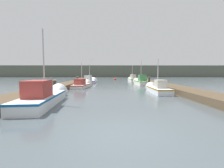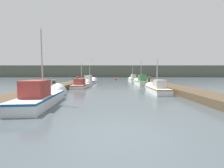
{
  "view_description": "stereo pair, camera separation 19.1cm",
  "coord_description": "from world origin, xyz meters",
  "px_view_note": "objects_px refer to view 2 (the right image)",
  "views": [
    {
      "loc": [
        -0.35,
        -4.6,
        1.93
      ],
      "look_at": [
        -0.22,
        12.06,
        0.66
      ],
      "focal_mm": 24.0,
      "sensor_mm": 36.0,
      "label": 1
    },
    {
      "loc": [
        -0.16,
        -4.6,
        1.93
      ],
      "look_at": [
        -0.22,
        12.06,
        0.66
      ],
      "focal_mm": 24.0,
      "sensor_mm": 36.0,
      "label": 2
    }
  ],
  "objects_px": {
    "fishing_boat_1": "(157,89)",
    "fishing_boat_0": "(46,96)",
    "fishing_boat_4": "(91,81)",
    "mooring_piling_1": "(78,81)",
    "mooring_piling_0": "(150,81)",
    "fishing_boat_3": "(141,82)",
    "seagull_lead": "(92,60)",
    "fishing_boat_2": "(83,85)",
    "fishing_boat_5": "(133,79)",
    "channel_buoy": "(116,79)",
    "mooring_piling_2": "(55,87)"
  },
  "relations": [
    {
      "from": "fishing_boat_5",
      "to": "mooring_piling_0",
      "type": "relative_size",
      "value": 3.82
    },
    {
      "from": "mooring_piling_1",
      "to": "fishing_boat_1",
      "type": "bearing_deg",
      "value": -39.3
    },
    {
      "from": "fishing_boat_2",
      "to": "mooring_piling_0",
      "type": "relative_size",
      "value": 3.69
    },
    {
      "from": "fishing_boat_1",
      "to": "mooring_piling_2",
      "type": "bearing_deg",
      "value": -175.26
    },
    {
      "from": "seagull_lead",
      "to": "mooring_piling_1",
      "type": "bearing_deg",
      "value": 155.84
    },
    {
      "from": "mooring_piling_0",
      "to": "mooring_piling_2",
      "type": "relative_size",
      "value": 1.06
    },
    {
      "from": "channel_buoy",
      "to": "seagull_lead",
      "type": "xyz_separation_m",
      "value": [
        -3.62,
        -18.64,
        3.41
      ]
    },
    {
      "from": "fishing_boat_0",
      "to": "mooring_piling_2",
      "type": "distance_m",
      "value": 4.24
    },
    {
      "from": "fishing_boat_3",
      "to": "fishing_boat_4",
      "type": "height_order",
      "value": "fishing_boat_3"
    },
    {
      "from": "fishing_boat_4",
      "to": "mooring_piling_1",
      "type": "bearing_deg",
      "value": -96.29
    },
    {
      "from": "fishing_boat_1",
      "to": "mooring_piling_2",
      "type": "height_order",
      "value": "fishing_boat_1"
    },
    {
      "from": "seagull_lead",
      "to": "mooring_piling_2",
      "type": "bearing_deg",
      "value": -94.41
    },
    {
      "from": "fishing_boat_2",
      "to": "fishing_boat_3",
      "type": "height_order",
      "value": "fishing_boat_3"
    },
    {
      "from": "fishing_boat_0",
      "to": "mooring_piling_2",
      "type": "xyz_separation_m",
      "value": [
        -1.0,
        4.11,
        0.19
      ]
    },
    {
      "from": "fishing_boat_3",
      "to": "fishing_boat_4",
      "type": "distance_m",
      "value": 9.44
    },
    {
      "from": "fishing_boat_0",
      "to": "fishing_boat_3",
      "type": "xyz_separation_m",
      "value": [
        8.82,
        14.19,
        0.03
      ]
    },
    {
      "from": "fishing_boat_5",
      "to": "mooring_piling_0",
      "type": "distance_m",
      "value": 11.01
    },
    {
      "from": "fishing_boat_1",
      "to": "fishing_boat_4",
      "type": "relative_size",
      "value": 0.72
    },
    {
      "from": "fishing_boat_5",
      "to": "fishing_boat_1",
      "type": "bearing_deg",
      "value": -93.05
    },
    {
      "from": "fishing_boat_0",
      "to": "channel_buoy",
      "type": "bearing_deg",
      "value": 74.9
    },
    {
      "from": "fishing_boat_1",
      "to": "fishing_boat_3",
      "type": "bearing_deg",
      "value": 88.63
    },
    {
      "from": "fishing_boat_3",
      "to": "fishing_boat_4",
      "type": "xyz_separation_m",
      "value": [
        -8.53,
        4.05,
        -0.11
      ]
    },
    {
      "from": "fishing_boat_1",
      "to": "fishing_boat_5",
      "type": "relative_size",
      "value": 0.92
    },
    {
      "from": "fishing_boat_3",
      "to": "fishing_boat_4",
      "type": "bearing_deg",
      "value": 149.67
    },
    {
      "from": "fishing_boat_2",
      "to": "mooring_piling_1",
      "type": "height_order",
      "value": "fishing_boat_2"
    },
    {
      "from": "fishing_boat_3",
      "to": "fishing_boat_5",
      "type": "relative_size",
      "value": 0.92
    },
    {
      "from": "fishing_boat_0",
      "to": "mooring_piling_1",
      "type": "distance_m",
      "value": 12.65
    },
    {
      "from": "fishing_boat_0",
      "to": "mooring_piling_2",
      "type": "height_order",
      "value": "fishing_boat_0"
    },
    {
      "from": "fishing_boat_1",
      "to": "fishing_boat_0",
      "type": "bearing_deg",
      "value": -150.27
    },
    {
      "from": "fishing_boat_3",
      "to": "seagull_lead",
      "type": "relative_size",
      "value": 8.43
    },
    {
      "from": "fishing_boat_0",
      "to": "seagull_lead",
      "type": "distance_m",
      "value": 11.0
    },
    {
      "from": "fishing_boat_4",
      "to": "mooring_piling_2",
      "type": "height_order",
      "value": "fishing_boat_4"
    },
    {
      "from": "fishing_boat_3",
      "to": "seagull_lead",
      "type": "height_order",
      "value": "fishing_boat_3"
    },
    {
      "from": "fishing_boat_1",
      "to": "channel_buoy",
      "type": "height_order",
      "value": "fishing_boat_1"
    },
    {
      "from": "fishing_boat_3",
      "to": "seagull_lead",
      "type": "xyz_separation_m",
      "value": [
        -7.23,
        -3.77,
        3.1
      ]
    },
    {
      "from": "mooring_piling_0",
      "to": "fishing_boat_0",
      "type": "bearing_deg",
      "value": -128.88
    },
    {
      "from": "mooring_piling_1",
      "to": "seagull_lead",
      "type": "bearing_deg",
      "value": -42.12
    },
    {
      "from": "fishing_boat_2",
      "to": "mooring_piling_0",
      "type": "distance_m",
      "value": 9.41
    },
    {
      "from": "mooring_piling_2",
      "to": "fishing_boat_3",
      "type": "bearing_deg",
      "value": 45.73
    },
    {
      "from": "fishing_boat_4",
      "to": "mooring_piling_1",
      "type": "height_order",
      "value": "fishing_boat_4"
    },
    {
      "from": "fishing_boat_1",
      "to": "seagull_lead",
      "type": "xyz_separation_m",
      "value": [
        -7.0,
        5.52,
        3.2
      ]
    },
    {
      "from": "fishing_boat_2",
      "to": "seagull_lead",
      "type": "xyz_separation_m",
      "value": [
        1.19,
        0.37,
        3.23
      ]
    },
    {
      "from": "fishing_boat_0",
      "to": "fishing_boat_3",
      "type": "bearing_deg",
      "value": 53.19
    },
    {
      "from": "fishing_boat_1",
      "to": "channel_buoy",
      "type": "xyz_separation_m",
      "value": [
        -3.38,
        24.16,
        -0.21
      ]
    },
    {
      "from": "fishing_boat_2",
      "to": "fishing_boat_5",
      "type": "xyz_separation_m",
      "value": [
        8.37,
        12.85,
        0.16
      ]
    },
    {
      "from": "mooring_piling_2",
      "to": "channel_buoy",
      "type": "height_order",
      "value": "mooring_piling_2"
    },
    {
      "from": "mooring_piling_0",
      "to": "channel_buoy",
      "type": "height_order",
      "value": "mooring_piling_0"
    },
    {
      "from": "fishing_boat_3",
      "to": "fishing_boat_2",
      "type": "bearing_deg",
      "value": -158.77
    },
    {
      "from": "mooring_piling_1",
      "to": "channel_buoy",
      "type": "height_order",
      "value": "mooring_piling_1"
    },
    {
      "from": "fishing_boat_3",
      "to": "mooring_piling_1",
      "type": "distance_m",
      "value": 9.79
    }
  ]
}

